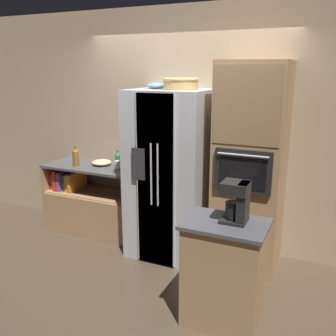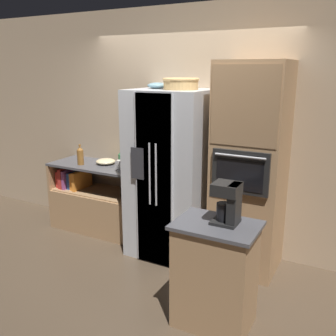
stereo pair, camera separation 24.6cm
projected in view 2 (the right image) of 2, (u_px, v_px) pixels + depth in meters
name	position (u px, v px, depth m)	size (l,w,h in m)	color
ground_plane	(171.00, 252.00, 4.43)	(20.00, 20.00, 0.00)	#4C3D2D
wall_back	(189.00, 129.00, 4.46)	(12.00, 0.06, 2.80)	tan
counter_left	(97.00, 205.00, 5.01)	(1.25, 0.56, 0.90)	#A87F56
refrigerator	(171.00, 174.00, 4.24)	(0.86, 0.80, 1.89)	silver
wall_oven	(250.00, 170.00, 3.85)	(0.68, 0.70, 2.18)	#A87F56
island_counter	(215.00, 274.00, 3.09)	(0.67, 0.49, 0.91)	#A87F56
wicker_basket	(181.00, 83.00, 3.91)	(0.39, 0.39, 0.12)	tan
fruit_bowl	(157.00, 85.00, 4.12)	(0.22, 0.22, 0.07)	#668C99
bottle_tall	(121.00, 159.00, 4.74)	(0.07, 0.07, 0.22)	#33723F
bottle_short	(80.00, 156.00, 4.82)	(0.08, 0.08, 0.27)	brown
mug	(120.00, 164.00, 4.64)	(0.12, 0.08, 0.11)	silver
mixing_bowl	(106.00, 161.00, 4.87)	(0.25, 0.25, 0.07)	beige
coffee_maker	(229.00, 202.00, 2.92)	(0.21, 0.20, 0.33)	black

